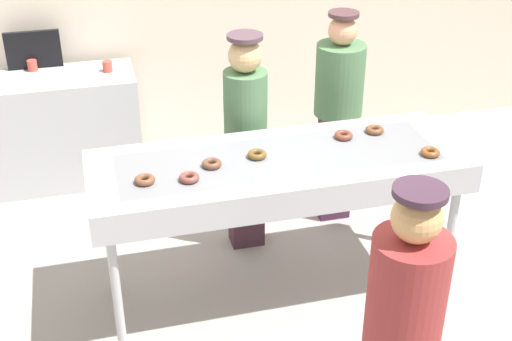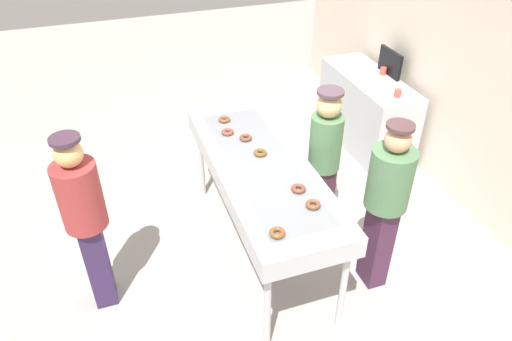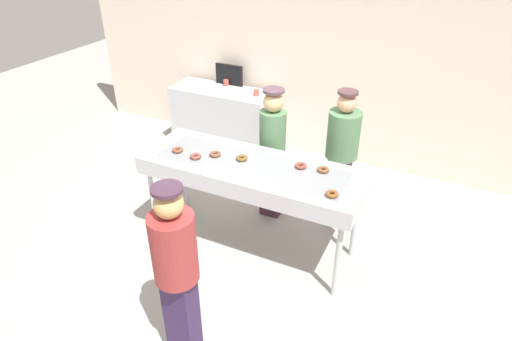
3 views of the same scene
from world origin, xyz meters
The scene contains 16 objects.
ground_plane centered at (0.00, 0.00, 0.00)m, with size 16.00×16.00×0.00m, color #9E9993.
fryer_conveyor centered at (0.00, 0.00, 0.96)m, with size 2.33×0.81×1.05m.
chocolate_donut_0 centered at (-0.42, -0.01, 1.07)m, with size 0.12×0.12×0.04m, color brown.
chocolate_donut_1 centered at (0.91, -0.20, 1.07)m, with size 0.12×0.12×0.04m, color brown.
chocolate_donut_2 centered at (-0.13, 0.04, 1.07)m, with size 0.12×0.12×0.04m, color brown.
chocolate_donut_3 centered at (-0.58, -0.14, 1.07)m, with size 0.12×0.12×0.04m, color brown.
chocolate_donut_4 centered at (0.48, 0.15, 1.07)m, with size 0.12×0.12×0.04m, color brown.
chocolate_donut_5 centered at (-0.83, -0.10, 1.07)m, with size 0.12×0.12×0.04m, color brown.
chocolate_donut_6 centered at (0.70, 0.18, 1.07)m, with size 0.12×0.12×0.04m, color brown.
worker_baker centered at (-0.05, 0.65, 0.91)m, with size 0.30×0.30×1.63m.
worker_assistant centered at (0.71, 0.85, 0.96)m, with size 0.36×0.36×1.66m.
customer_waiting centered at (0.12, -1.52, 0.96)m, with size 0.34×0.34×1.69m.
prep_counter centered at (-1.48, 1.99, 0.48)m, with size 1.57×0.59×0.95m, color #B7BABF.
paper_cup_0 centered at (-0.90, 1.99, 1.00)m, with size 0.08×0.08×0.09m, color #CC4C3F.
paper_cup_1 centered at (-1.50, 2.17, 1.00)m, with size 0.08×0.08×0.09m, color #CC4C3F.
menu_display centered at (-1.48, 2.23, 1.11)m, with size 0.45×0.04×0.32m, color black.
Camera 1 is at (-1.08, -3.62, 3.07)m, focal length 49.18 mm.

